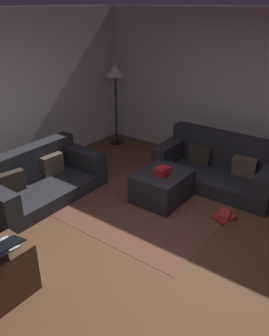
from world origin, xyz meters
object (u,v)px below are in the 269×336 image
couch_right (220,167)px  book_stack (225,216)px  ottoman (162,186)px  laptop (1,248)px  gift_box (163,171)px  side_table (3,272)px  corner_lamp (115,76)px  tv_remote (163,175)px  couch_left (37,180)px

couch_right → book_stack: size_ratio=5.40×
ottoman → laptop: bearing=176.1°
ottoman → couch_right: bearing=-24.7°
ottoman → gift_box: 0.29m
gift_box → side_table: bearing=173.8°
couch_right → laptop: bearing=79.5°
gift_box → corner_lamp: corner_lamp is taller
couch_right → laptop: 3.55m
side_table → book_stack: bearing=-25.3°
laptop → book_stack: laptop is taller
book_stack → corner_lamp: (1.30, 2.97, 1.31)m
gift_box → tv_remote: (0.00, -0.01, -0.05)m
gift_box → tv_remote: 0.05m
ottoman → corner_lamp: 2.67m
book_stack → corner_lamp: size_ratio=0.22×
tv_remote → laptop: bearing=163.9°
side_table → laptop: laptop is taller
laptop → book_stack: bearing=-24.2°
gift_box → laptop: (-2.44, 0.21, 0.11)m
couch_left → laptop: (-1.48, -1.40, 0.35)m
couch_right → ottoman: bearing=64.9°
book_stack → tv_remote: bearing=97.3°
ottoman → side_table: bearing=174.8°
couch_right → ottoman: couch_right is taller
ottoman → corner_lamp: size_ratio=0.49×
corner_lamp → gift_box: bearing=-125.0°
side_table → couch_right: bearing=-11.1°
tv_remote → book_stack: (0.12, -0.93, -0.39)m
couch_left → book_stack: bearing=112.9°
side_table → corner_lamp: 4.38m
gift_box → book_stack: (0.12, -0.94, -0.44)m
side_table → laptop: 0.34m
corner_lamp → couch_right: bearing=-98.8°
couch_left → ottoman: size_ratio=2.34×
corner_lamp → couch_left: bearing=-169.9°
couch_right → tv_remote: bearing=68.4°
laptop → side_table: bearing=84.5°
book_stack → ottoman: bearing=93.6°
couch_right → book_stack: bearing=119.5°
couch_left → tv_remote: couch_left is taller
tv_remote → laptop: 2.46m
gift_box → laptop: bearing=175.1°
couch_left → tv_remote: (0.96, -1.62, 0.19)m
couch_left → ottoman: (1.02, -1.57, -0.04)m
couch_left → book_stack: size_ratio=5.29×
couch_right → side_table: (-3.48, 0.68, -0.02)m
couch_right → book_stack: (-0.92, -0.53, -0.24)m
couch_left → gift_box: bearing=120.8°
book_stack → corner_lamp: corner_lamp is taller
gift_box → corner_lamp: 2.63m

